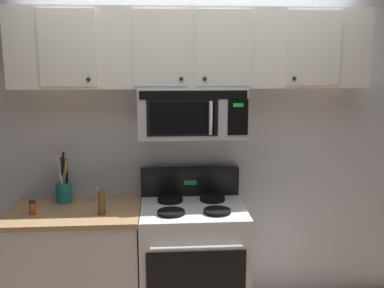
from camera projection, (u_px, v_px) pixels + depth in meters
back_wall at (189, 137)px, 3.54m from camera, size 5.20×0.10×2.70m
stove_range at (193, 262)px, 3.36m from camera, size 0.76×0.69×1.12m
over_range_microwave at (191, 112)px, 3.26m from camera, size 0.76×0.43×0.35m
upper_cabinets at (191, 48)px, 3.20m from camera, size 2.50×0.36×0.55m
counter_segment at (78, 268)px, 3.31m from camera, size 0.93×0.65×0.90m
utensil_crock_teal at (64, 189)px, 3.36m from camera, size 0.12×0.12×0.39m
salt_shaker at (98, 195)px, 3.38m from camera, size 0.05×0.05×0.10m
pepper_mill at (101, 202)px, 3.10m from camera, size 0.05×0.05×0.17m
spice_jar at (33, 207)px, 3.11m from camera, size 0.05×0.05×0.10m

